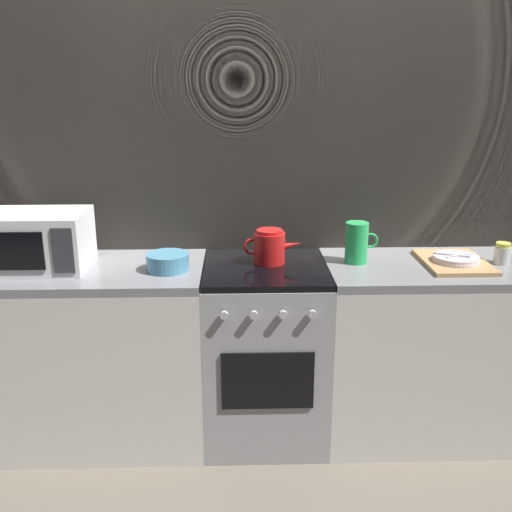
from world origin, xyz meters
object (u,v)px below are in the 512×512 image
(microwave, at_px, (38,241))
(spice_jar, at_px, (503,254))
(stove_unit, at_px, (265,351))
(kettle, at_px, (270,247))
(mixing_bowl, at_px, (168,262))
(pitcher, at_px, (357,243))
(dish_pile, at_px, (455,261))

(microwave, xyz_separation_m, spice_jar, (2.22, -0.00, -0.08))
(spice_jar, bearing_deg, stove_unit, 179.84)
(kettle, distance_m, mixing_bowl, 0.49)
(stove_unit, distance_m, spice_jar, 1.25)
(kettle, bearing_deg, pitcher, -0.86)
(mixing_bowl, xyz_separation_m, dish_pile, (1.38, 0.04, -0.02))
(kettle, distance_m, dish_pile, 0.90)
(spice_jar, bearing_deg, microwave, 179.95)
(microwave, distance_m, spice_jar, 2.22)
(kettle, relative_size, dish_pile, 0.71)
(stove_unit, relative_size, pitcher, 4.50)
(stove_unit, height_order, pitcher, pitcher)
(stove_unit, xyz_separation_m, spice_jar, (1.15, -0.00, 0.50))
(microwave, bearing_deg, kettle, 2.75)
(pitcher, distance_m, dish_pile, 0.48)
(kettle, distance_m, pitcher, 0.42)
(microwave, distance_m, mixing_bowl, 0.62)
(stove_unit, bearing_deg, pitcher, 5.71)
(microwave, height_order, mixing_bowl, microwave)
(dish_pile, xyz_separation_m, spice_jar, (0.23, 0.00, 0.03))
(kettle, height_order, pitcher, pitcher)
(dish_pile, bearing_deg, spice_jar, 1.14)
(microwave, relative_size, dish_pile, 1.15)
(mixing_bowl, distance_m, dish_pile, 1.38)
(microwave, bearing_deg, spice_jar, -0.05)
(kettle, height_order, spice_jar, kettle)
(microwave, distance_m, dish_pile, 1.99)
(spice_jar, bearing_deg, kettle, 177.24)
(stove_unit, height_order, mixing_bowl, mixing_bowl)
(mixing_bowl, bearing_deg, dish_pile, 1.67)
(microwave, bearing_deg, mixing_bowl, -4.37)
(dish_pile, height_order, spice_jar, spice_jar)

